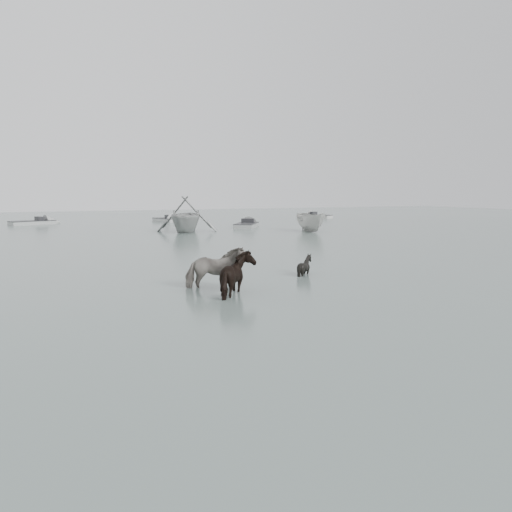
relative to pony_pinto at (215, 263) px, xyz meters
name	(u,v)px	position (x,y,z in m)	size (l,w,h in m)	color
ground	(263,289)	(1.36, -0.88, -0.82)	(140.00, 140.00, 0.00)	#516059
pony_pinto	(215,263)	(0.00, 0.00, 0.00)	(0.88, 1.94, 1.64)	black
pony_dark	(239,268)	(0.35, -1.32, 0.00)	(1.62, 1.39, 1.64)	black
pony_black	(305,260)	(4.03, 1.18, -0.26)	(0.91, 1.02, 1.12)	black
rowboat_trail	(186,213)	(5.15, 22.65, 0.66)	(4.86, 5.63, 2.96)	#A8AAA7
boat_small	(311,221)	(14.34, 19.11, 0.02)	(1.64, 4.37, 1.69)	#B8B8B3
skiff_port	(246,223)	(11.34, 25.32, -0.44)	(5.67, 1.60, 0.75)	#949694
skiff_mid	(167,218)	(6.77, 36.14, -0.44)	(4.86, 1.60, 0.75)	#AEB1AE
skiff_star	(318,215)	(24.78, 36.08, -0.44)	(4.52, 1.60, 0.75)	beige
skiff_far	(32,221)	(-6.20, 36.76, -0.44)	(5.58, 1.60, 0.75)	#A4A6A4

